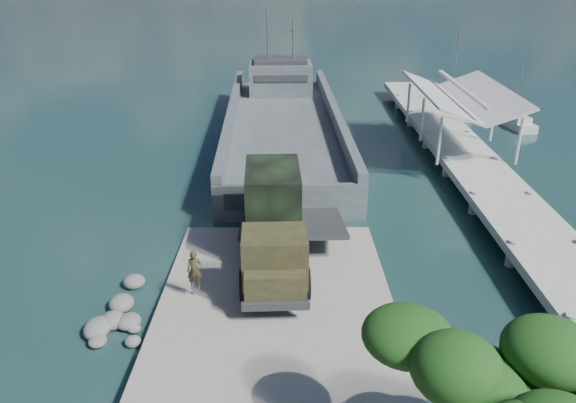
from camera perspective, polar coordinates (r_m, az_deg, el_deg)
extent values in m
plane|color=#1A3F3E|center=(24.28, -1.21, -11.43)|extent=(1400.00, 1400.00, 0.00)
cube|color=gray|center=(23.32, -1.26, -12.36)|extent=(10.00, 18.00, 0.50)
cube|color=#97998F|center=(41.89, 17.30, 4.80)|extent=(4.00, 44.00, 0.50)
cube|color=#40464C|center=(45.35, -0.48, 6.61)|extent=(9.56, 29.32, 2.42)
cube|color=#40464C|center=(44.93, -5.74, 8.71)|extent=(1.42, 29.09, 1.26)
cube|color=#40464C|center=(45.12, 4.75, 8.81)|extent=(1.42, 29.09, 1.26)
cube|color=#40464C|center=(31.66, 0.19, -0.38)|extent=(8.73, 0.64, 2.52)
cube|color=#40464C|center=(54.06, -0.76, 12.42)|extent=(5.93, 4.04, 2.91)
cube|color=#2A2D2F|center=(53.75, -0.77, 14.14)|extent=(4.93, 3.24, 0.39)
cylinder|color=gray|center=(53.40, -2.09, 16.48)|extent=(0.16, 0.16, 4.85)
cylinder|color=gray|center=(53.51, 0.51, 15.99)|extent=(0.16, 0.16, 3.88)
cylinder|color=black|center=(24.03, -4.32, -8.45)|extent=(0.53, 1.42, 1.40)
cylinder|color=black|center=(24.06, 1.66, -8.34)|extent=(0.53, 1.42, 1.40)
cylinder|color=black|center=(27.20, -4.10, -4.27)|extent=(0.53, 1.42, 1.40)
cylinder|color=black|center=(27.22, 1.15, -4.18)|extent=(0.53, 1.42, 1.40)
cylinder|color=black|center=(29.11, -3.99, -2.25)|extent=(0.53, 1.42, 1.40)
cylinder|color=black|center=(29.14, 0.90, -2.17)|extent=(0.53, 1.42, 1.40)
cube|color=black|center=(26.53, -1.45, -4.59)|extent=(2.66, 8.29, 0.27)
cube|color=black|center=(23.44, -1.36, -5.59)|extent=(2.77, 2.25, 2.16)
cube|color=black|center=(22.61, -1.29, -8.41)|extent=(2.52, 1.06, 1.08)
cube|color=black|center=(27.70, -1.51, -2.40)|extent=(2.87, 5.06, 0.38)
cube|color=black|center=(27.23, -1.55, 0.75)|extent=(2.73, 4.19, 2.70)
cube|color=#2A2D2F|center=(22.52, -1.25, -10.54)|extent=(2.71, 0.36, 0.32)
imported|color=black|center=(24.41, -9.42, -7.70)|extent=(0.67, 0.47, 1.75)
cube|color=#BCBCBC|center=(53.53, 21.91, 7.40)|extent=(2.35, 5.47, 0.87)
cube|color=#BCBCBC|center=(52.59, 22.52, 7.68)|extent=(1.57, 1.73, 0.58)
cylinder|color=gray|center=(52.80, 22.44, 10.64)|extent=(0.10, 0.10, 5.77)
cube|color=#BCBCBC|center=(55.87, 16.14, 8.90)|extent=(2.29, 6.43, 1.03)
cube|color=#BCBCBC|center=(54.67, 16.62, 9.27)|extent=(1.74, 1.95, 0.69)
cylinder|color=gray|center=(55.07, 16.59, 12.63)|extent=(0.11, 0.11, 6.88)
ellipsoid|color=#103C10|center=(15.62, 12.03, -13.15)|extent=(2.40, 2.40, 1.37)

